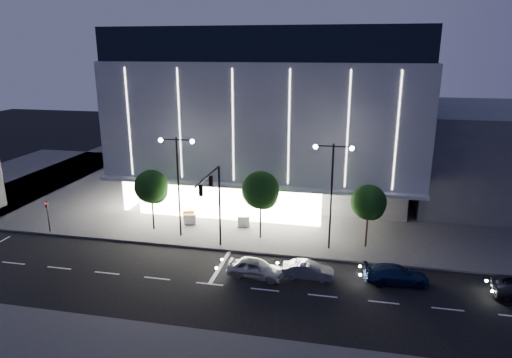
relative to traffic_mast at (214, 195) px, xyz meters
The scene contains 17 objects.
ground 6.12m from the traffic_mast, 106.66° to the right, with size 160.00×160.00×0.00m, color black.
sidewalk_museum 21.62m from the traffic_mast, 79.04° to the left, with size 70.00×40.00×0.15m, color #474747.
museum 19.54m from the traffic_mast, 84.04° to the left, with size 30.00×25.80×18.00m.
annex_building 32.43m from the traffic_mast, 39.57° to the left, with size 16.00×20.00×10.00m, color #4C4C51.
traffic_mast is the anchor object (origin of this frame).
street_lamp_west 4.89m from the traffic_mast, 146.35° to the left, with size 3.16×0.36×9.00m.
street_lamp_east 9.43m from the traffic_mast, 16.48° to the left, with size 3.16×0.36×9.00m.
ped_signal_far 16.35m from the traffic_mast, behind, with size 0.22×0.24×3.00m.
tree_left 7.95m from the traffic_mast, 152.16° to the left, with size 3.02×3.02×5.72m.
tree_mid 4.82m from the traffic_mast, 50.58° to the left, with size 3.25×3.25×6.15m.
tree_right 12.63m from the traffic_mast, 17.02° to the left, with size 2.91×2.91×5.51m.
car_lead 6.67m from the traffic_mast, 38.19° to the right, with size 1.70×4.23×1.44m, color #9C9FA4.
car_second 9.28m from the traffic_mast, 18.03° to the right, with size 1.30×3.73×1.23m, color #A7A9AF.
car_third 14.78m from the traffic_mast, ahead, with size 1.83×4.51×1.31m, color #14254B.
barrier_b 7.98m from the traffic_mast, 127.40° to the left, with size 1.10×0.25×1.00m, color white.
barrier_c 8.85m from the traffic_mast, 125.98° to the left, with size 1.10×0.25×1.00m, color orange.
barrier_d 7.30m from the traffic_mast, 80.13° to the left, with size 1.10×0.25×1.00m, color silver.
Camera 1 is at (11.17, -29.33, 16.20)m, focal length 32.00 mm.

